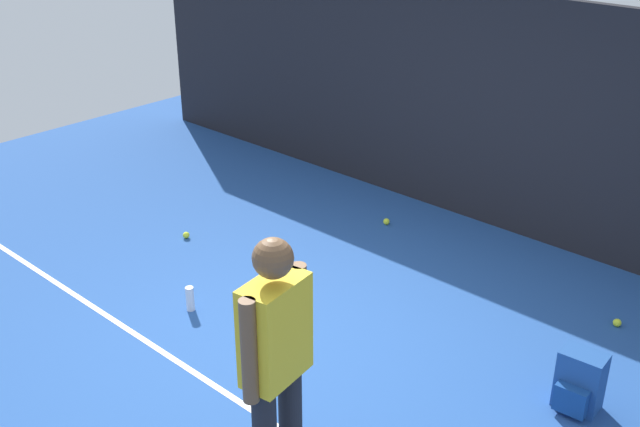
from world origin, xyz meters
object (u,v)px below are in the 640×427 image
object	(u,v)px
backpack	(579,383)
tennis_ball_near_player	(186,235)
water_bottle	(190,299)
tennis_ball_by_fence	(617,323)
tennis_ball_mid_court	(386,221)
tennis_player	(276,359)

from	to	relation	value
backpack	tennis_ball_near_player	bearing A→B (deg)	178.20
backpack	water_bottle	distance (m)	3.11
backpack	tennis_ball_by_fence	size ratio (longest dim) A/B	6.67
water_bottle	tennis_ball_mid_court	bearing A→B (deg)	85.29
tennis_ball_mid_court	tennis_ball_near_player	bearing A→B (deg)	-128.67
tennis_player	tennis_ball_near_player	distance (m)	3.64
tennis_player	tennis_ball_near_player	world-z (taller)	tennis_player
tennis_ball_mid_court	backpack	bearing A→B (deg)	-26.93
tennis_player	tennis_ball_by_fence	size ratio (longest dim) A/B	25.76
backpack	water_bottle	size ratio (longest dim) A/B	2.04
tennis_player	tennis_ball_near_player	size ratio (longest dim) A/B	25.76
backpack	tennis_ball_by_fence	bearing A→B (deg)	95.61
tennis_player	tennis_ball_mid_court	distance (m)	3.88
tennis_player	tennis_ball_near_player	xyz separation A→B (m)	(-3.06, 1.73, -0.93)
tennis_player	water_bottle	size ratio (longest dim) A/B	7.89
tennis_ball_mid_court	tennis_ball_by_fence	bearing A→B (deg)	-5.00
backpack	tennis_ball_mid_court	distance (m)	3.08
tennis_player	tennis_ball_mid_court	world-z (taller)	tennis_player
tennis_ball_near_player	water_bottle	xyz separation A→B (m)	(1.07, -0.81, 0.07)
tennis_ball_near_player	tennis_ball_mid_court	size ratio (longest dim) A/B	1.00
tennis_ball_near_player	tennis_ball_mid_court	world-z (taller)	same
tennis_ball_by_fence	tennis_ball_mid_court	xyz separation A→B (m)	(-2.53, 0.22, 0.00)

